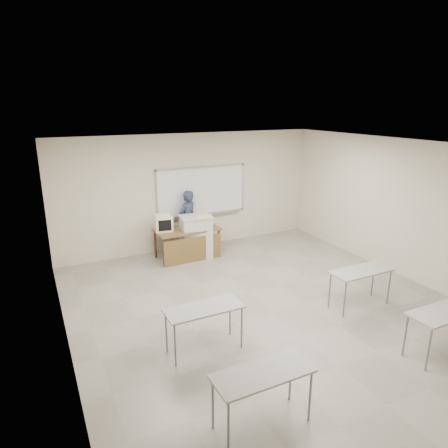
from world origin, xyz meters
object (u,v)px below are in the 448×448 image
keyboard (203,216)px  presenter (188,221)px  laptop (199,223)px  whiteboard (202,192)px  mouse (197,229)px  crt_monitor (163,223)px  instructor_desk (189,237)px  podium (196,237)px

keyboard → presenter: bearing=99.9°
laptop → presenter: (-0.18, 0.35, -0.01)m
whiteboard → laptop: whiteboard is taller
mouse → keyboard: (0.15, -0.02, 0.32)m
crt_monitor → keyboard: size_ratio=1.10×
instructor_desk → podium: podium is taller
keyboard → presenter: presenter is taller
podium → keyboard: keyboard is taller
instructor_desk → laptop: 0.54m
crt_monitor → laptop: crt_monitor is taller
whiteboard → keyboard: size_ratio=5.99×
whiteboard → instructor_desk: size_ratio=1.59×
crt_monitor → instructor_desk: bearing=-14.9°
crt_monitor → laptop: bearing=10.1°
podium → mouse: bearing=-83.7°
podium → whiteboard: bearing=63.2°
instructor_desk → whiteboard: bearing=46.6°
mouse → whiteboard: bearing=42.6°
laptop → mouse: size_ratio=3.27×
podium → keyboard: 0.58m
mouse → podium: bearing=72.6°
podium → presenter: size_ratio=0.68×
presenter → mouse: bearing=62.0°
instructor_desk → keyboard: bearing=-18.6°
crt_monitor → presenter: size_ratio=0.29×
podium → presenter: 0.66m
whiteboard → crt_monitor: 1.47m
keyboard → podium: bearing=141.2°
laptop → keyboard: (-0.05, -0.37, 0.28)m
instructor_desk → laptop: (0.40, 0.26, 0.24)m
podium → mouse: size_ratio=12.06×
instructor_desk → crt_monitor: (-0.55, 0.24, 0.37)m
podium → instructor_desk: bearing=-170.2°
instructor_desk → presenter: 0.70m
podium → crt_monitor: (-0.75, 0.23, 0.39)m
podium → presenter: presenter is taller
laptop → mouse: laptop is taller
keyboard → mouse: bearing=172.2°
mouse → instructor_desk: bearing=138.9°
podium → presenter: (0.02, 0.61, 0.25)m
instructor_desk → laptop: bearing=32.0°
whiteboard → mouse: whiteboard is taller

